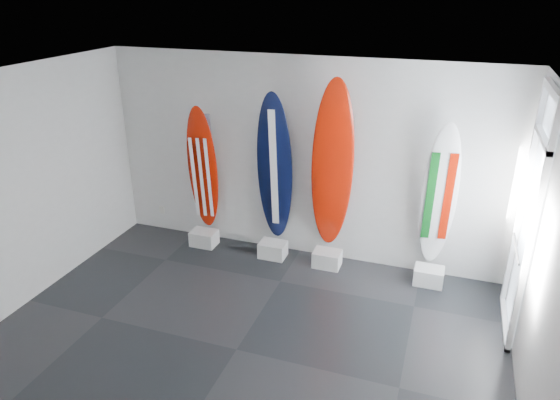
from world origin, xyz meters
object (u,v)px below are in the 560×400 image
at_px(surfboard_usa, 203,169).
at_px(surfboard_italy, 439,197).
at_px(surfboard_swiss, 332,167).
at_px(surfboard_navy, 275,169).

height_order(surfboard_usa, surfboard_italy, surfboard_italy).
bearing_deg(surfboard_swiss, surfboard_navy, 163.46).
bearing_deg(surfboard_swiss, surfboard_italy, -16.54).
xyz_separation_m(surfboard_usa, surfboard_navy, (1.17, 0.00, 0.14)).
xyz_separation_m(surfboard_usa, surfboard_italy, (3.49, 0.00, 0.03)).
bearing_deg(surfboard_usa, surfboard_navy, -8.93).
xyz_separation_m(surfboard_navy, surfboard_swiss, (0.86, 0.00, 0.13)).
height_order(surfboard_navy, surfboard_italy, surfboard_navy).
bearing_deg(surfboard_italy, surfboard_navy, 170.08).
distance_m(surfboard_navy, surfboard_italy, 2.32).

